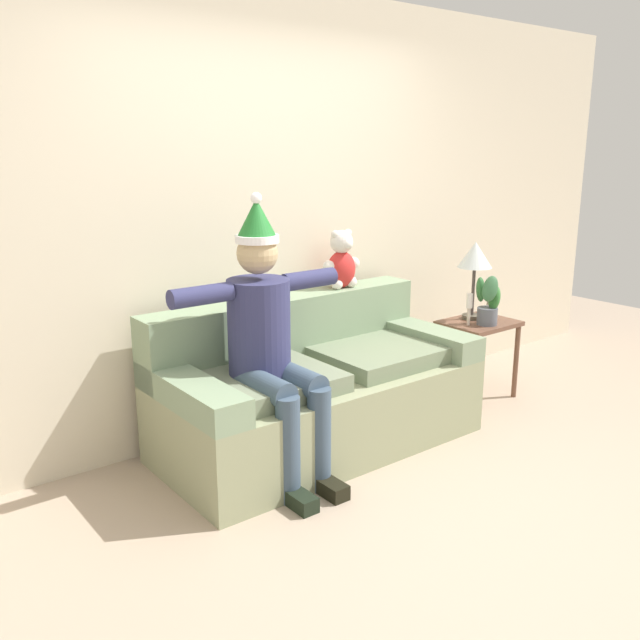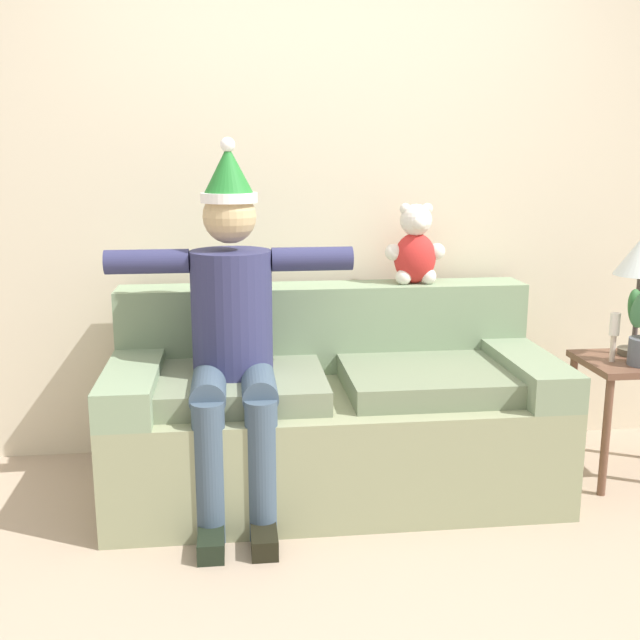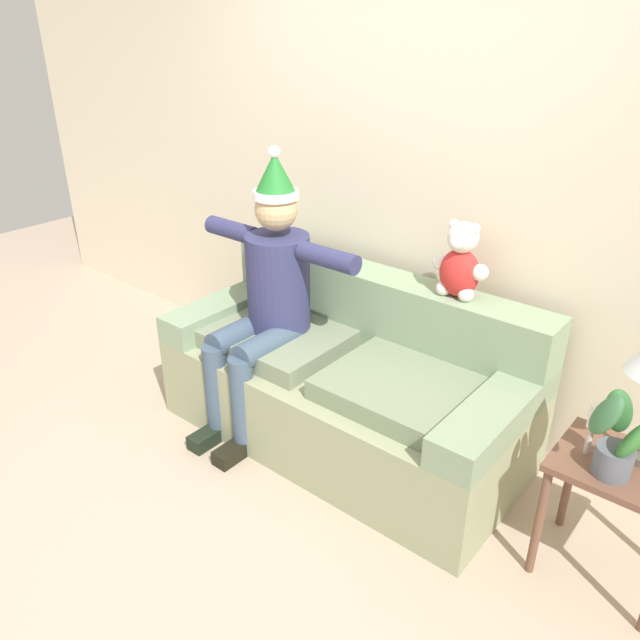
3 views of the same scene
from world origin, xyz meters
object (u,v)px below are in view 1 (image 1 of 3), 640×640
at_px(teddy_bear, 342,262).
at_px(side_table, 478,335).
at_px(person_seated, 269,337).
at_px(couch, 315,390).
at_px(candle_tall, 469,305).
at_px(candle_short, 489,298).
at_px(potted_plant, 488,302).
at_px(table_lamp, 475,259).

relative_size(teddy_bear, side_table, 0.67).
bearing_deg(side_table, person_seated, -177.80).
distance_m(couch, person_seated, 0.64).
xyz_separation_m(teddy_bear, side_table, (0.96, -0.38, -0.58)).
bearing_deg(person_seated, candle_tall, 1.71).
bearing_deg(couch, teddy_bear, 32.70).
bearing_deg(side_table, candle_tall, -171.94).
relative_size(person_seated, candle_short, 6.83).
bearing_deg(candle_short, side_table, -164.18).
bearing_deg(candle_tall, potted_plant, -34.58).
xyz_separation_m(side_table, potted_plant, (-0.04, -0.09, 0.26)).
bearing_deg(candle_tall, table_lamp, 33.00).
bearing_deg(teddy_bear, side_table, -21.47).
relative_size(potted_plant, candle_tall, 1.67).
height_order(person_seated, candle_tall, person_seated).
xyz_separation_m(potted_plant, candle_short, (0.18, 0.13, -0.02)).
distance_m(side_table, candle_tall, 0.28).
xyz_separation_m(person_seated, candle_short, (1.97, 0.11, -0.08)).
relative_size(couch, table_lamp, 3.48).
bearing_deg(couch, person_seated, -158.99).
xyz_separation_m(table_lamp, potted_plant, (-0.05, -0.17, -0.27)).
distance_m(couch, table_lamp, 1.56).
distance_m(teddy_bear, candle_tall, 0.97).
xyz_separation_m(table_lamp, candle_short, (0.13, -0.04, -0.29)).
height_order(side_table, candle_tall, candle_tall).
bearing_deg(person_seated, potted_plant, -0.72).
height_order(table_lamp, candle_tall, table_lamp).
height_order(teddy_bear, table_lamp, teddy_bear).
xyz_separation_m(couch, candle_tall, (1.25, -0.12, 0.37)).
relative_size(teddy_bear, candle_short, 1.69).
relative_size(couch, teddy_bear, 5.04).
xyz_separation_m(table_lamp, candle_tall, (-0.16, -0.10, -0.29)).
distance_m(side_table, candle_short, 0.29).
bearing_deg(candle_short, teddy_bear, 162.97).
height_order(side_table, candle_short, candle_short).
relative_size(candle_tall, candle_short, 0.99).
bearing_deg(potted_plant, couch, 172.09).
distance_m(teddy_bear, candle_short, 1.19).
height_order(side_table, potted_plant, potted_plant).
bearing_deg(potted_plant, teddy_bear, 153.02).
distance_m(potted_plant, candle_tall, 0.13).
bearing_deg(table_lamp, person_seated, -175.28).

